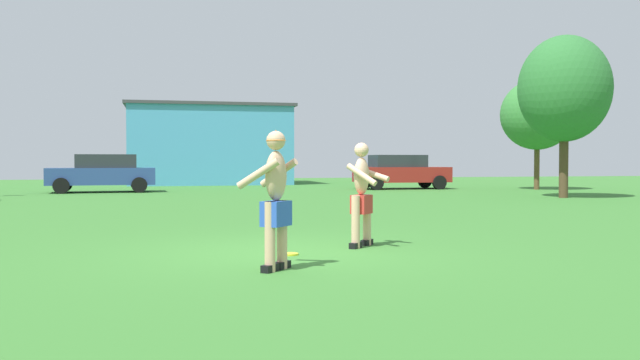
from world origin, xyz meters
name	(u,v)px	position (x,y,z in m)	size (l,w,h in m)	color
ground_plane	(284,253)	(0.00, 0.00, 0.00)	(80.00, 80.00, 0.00)	#38752D
player_with_cap	(276,193)	(-0.38, -1.51, 0.94)	(0.79, 0.74, 1.71)	black
player_in_red	(362,193)	(1.29, 0.39, 0.84)	(0.71, 0.78, 1.61)	black
frisbee	(289,254)	(0.03, -0.24, 0.01)	(0.26, 0.26, 0.03)	yellow
car_red_near_post	(400,171)	(9.13, 20.16, 0.82)	(4.32, 2.06, 1.58)	maroon
car_blue_far_end	(103,173)	(-4.10, 19.92, 0.82)	(4.40, 2.24, 1.58)	#2D478C
outbuilding_behind_lot	(209,145)	(0.91, 29.07, 2.21)	(9.04, 6.13, 4.40)	#4C9ED1
tree_right_field	(537,115)	(14.97, 18.14, 3.41)	(3.30, 3.30, 5.03)	brown
tree_behind_players	(564,89)	(12.22, 11.81, 3.86)	(3.23, 3.23, 5.76)	#4C3823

